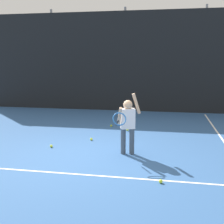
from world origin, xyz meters
The scene contains 12 objects.
ground_plane centered at (0.00, 0.00, 0.00)m, with size 20.00×20.00×0.00m, color #335B93.
court_line_baseline centered at (0.00, -1.04, 0.00)m, with size 9.00×0.05×0.00m, color white.
back_fence_windscreen centered at (0.00, 5.83, 1.97)m, with size 12.55×0.08×3.94m, color black.
fence_post_1 centered at (-3.06, 5.89, 2.05)m, with size 0.09×0.09×4.09m, color slate.
fence_post_2 centered at (0.00, 5.89, 2.05)m, with size 0.09×0.09×4.09m, color slate.
fence_post_3 centered at (3.06, 5.89, 2.05)m, with size 0.09×0.09×4.09m, color slate.
tennis_player centered at (0.86, 0.27, 0.73)m, with size 0.55×0.76×1.35m.
tennis_ball_0 centered at (0.02, 2.83, 0.03)m, with size 0.07×0.07×0.07m, color #CCE033.
tennis_ball_1 centered at (-0.20, 1.19, 0.03)m, with size 0.07×0.07×0.07m, color #CCE033.
tennis_ball_2 centered at (-0.98, 0.43, 0.03)m, with size 0.07×0.07×0.07m, color #CCE033.
tennis_ball_3 centered at (1.62, -1.15, 0.03)m, with size 0.07×0.07×0.07m, color #CCE033.
tennis_ball_4 centered at (0.59, 2.38, 0.03)m, with size 0.07×0.07×0.07m, color #CCE033.
Camera 1 is at (1.66, -5.83, 2.06)m, focal length 46.40 mm.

